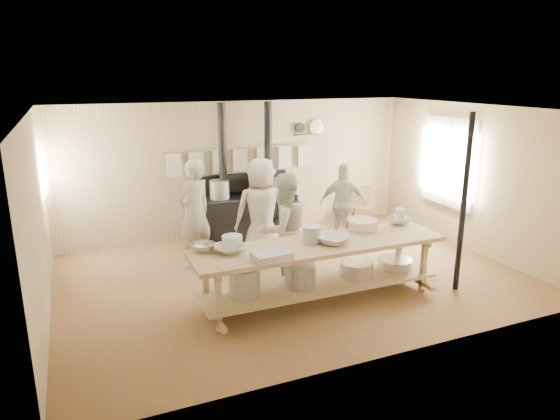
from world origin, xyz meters
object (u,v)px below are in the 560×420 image
Objects in this scene: stove at (247,212)px; cook_right at (344,204)px; chair at (362,214)px; cook_left at (284,230)px; cook_by_window at (262,201)px; prep_table at (319,266)px; cook_center at (262,212)px; roasting_pan at (272,256)px; cook_far_left at (194,213)px.

cook_right is (1.57, -0.95, 0.23)m from stove.
cook_left is at bearing -120.70° from chair.
cook_by_window is at bearing -111.26° from cook_left.
prep_table is 2.87m from cook_by_window.
stove is at bearing -162.34° from chair.
cook_center is 2.04m from roasting_pan.
cook_right reaches higher than roasting_pan.
cook_left is (-0.22, -2.28, 0.33)m from stove.
cook_by_window is (0.24, -0.17, 0.23)m from stove.
cook_center is at bearing 132.76° from cook_far_left.
cook_center is 3.86× the size of roasting_pan.
cook_right is 3.41m from roasting_pan.
cook_by_window is 3.36m from roasting_pan.
cook_center reaches higher than cook_far_left.
prep_table is 2.61m from cook_right.
cook_left is at bearing 59.64° from roasting_pan.
stove is 0.37m from cook_by_window.
cook_center is 1.20× the size of cook_by_window.
cook_right reaches higher than cook_by_window.
cook_center is (-0.02, 0.88, 0.05)m from cook_left.
cook_left is 3.50m from chair.
stove is 1.85m from cook_right.
cook_by_window is at bearing -158.46° from chair.
cook_right is at bearing -155.18° from cook_center.
cook_far_left is at bearing -59.20° from cook_left.
cook_by_window is 1.84× the size of chair.
cook_center reaches higher than cook_by_window.
cook_right is at bearing -152.46° from cook_left.
cook_right is 1.00× the size of cook_by_window.
cook_by_window is at bearing 71.17° from roasting_pan.
cook_right is 1.55m from cook_by_window.
cook_far_left reaches higher than cook_left.
cook_far_left is 1.19× the size of cook_by_window.
cook_by_window is 2.31m from chair.
stove reaches higher than cook_far_left.
cook_far_left is at bearing -145.78° from chair.
cook_right is (1.58, 2.07, 0.24)m from prep_table.
cook_center is 1.33m from cook_by_window.
chair is (3.76, 0.87, -0.66)m from cook_far_left.
cook_left is 1.13× the size of cook_right.
stove is 1.45× the size of cook_far_left.
cook_left is at bearing 102.51° from cook_far_left.
prep_table is 7.71× the size of roasting_pan.
roasting_pan is at bearing -158.62° from prep_table.
chair is at bearing 48.96° from prep_table.
prep_table is at bearing 95.04° from cook_far_left.
cook_center is at bearing -103.13° from cook_by_window.
cook_left reaches higher than cook_by_window.
cook_right reaches higher than chair.
cook_far_left is 2.20× the size of chair.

